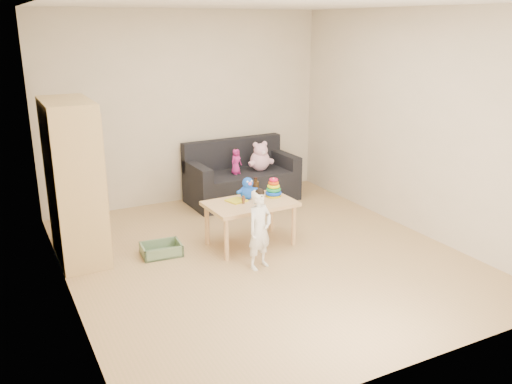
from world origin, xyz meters
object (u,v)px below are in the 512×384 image
sofa (242,186)px  wardrobe (74,182)px  toddler (260,231)px  play_table (250,224)px

sofa → wardrobe: bearing=-160.1°
toddler → wardrobe: bearing=126.8°
sofa → play_table: play_table is taller
wardrobe → sofa: 2.65m
sofa → toddler: 2.22m
wardrobe → toddler: size_ratio=2.09×
sofa → toddler: size_ratio=1.87×
wardrobe → toddler: 2.00m
wardrobe → sofa: size_ratio=1.12×
sofa → toddler: (-0.80, -2.06, 0.19)m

